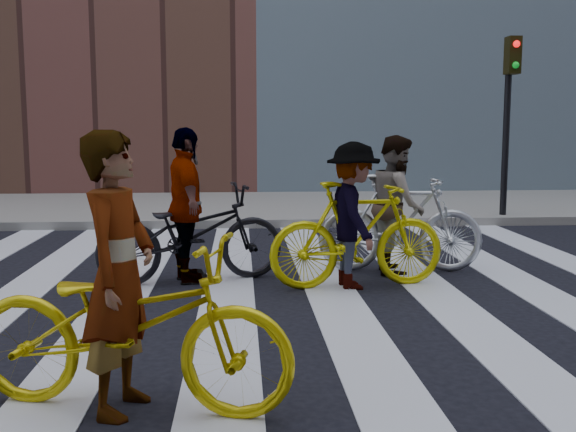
{
  "coord_description": "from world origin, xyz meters",
  "views": [
    {
      "loc": [
        -0.41,
        -6.56,
        1.76
      ],
      "look_at": [
        0.08,
        0.3,
        0.84
      ],
      "focal_mm": 42.0,
      "sensor_mm": 36.0,
      "label": 1
    }
  ],
  "objects": [
    {
      "name": "ground",
      "position": [
        0.0,
        0.0,
        0.0
      ],
      "size": [
        100.0,
        100.0,
        0.0
      ],
      "primitive_type": "plane",
      "color": "black",
      "rests_on": "ground"
    },
    {
      "name": "sidewalk_far",
      "position": [
        0.0,
        7.5,
        0.07
      ],
      "size": [
        100.0,
        5.0,
        0.15
      ],
      "primitive_type": "cube",
      "color": "gray",
      "rests_on": "ground"
    },
    {
      "name": "zebra_crosswalk",
      "position": [
        0.0,
        0.0,
        0.01
      ],
      "size": [
        8.25,
        10.0,
        0.01
      ],
      "color": "silver",
      "rests_on": "ground"
    },
    {
      "name": "traffic_signal",
      "position": [
        4.4,
        5.32,
        2.28
      ],
      "size": [
        0.22,
        0.42,
        3.33
      ],
      "color": "black",
      "rests_on": "ground"
    },
    {
      "name": "bike_yellow_left",
      "position": [
        -1.11,
        -2.48,
        0.55
      ],
      "size": [
        2.2,
        1.22,
        1.1
      ],
      "primitive_type": "imported",
      "rotation": [
        0.0,
        0.0,
        1.32
      ],
      "color": "#D8BE0C",
      "rests_on": "ground"
    },
    {
      "name": "bike_silver_mid",
      "position": [
        1.52,
        1.39,
        0.6
      ],
      "size": [
        2.03,
        0.78,
        1.19
      ],
      "primitive_type": "imported",
      "rotation": [
        0.0,
        0.0,
        1.46
      ],
      "color": "silver",
      "rests_on": "ground"
    },
    {
      "name": "bike_yellow_right",
      "position": [
        0.86,
        0.62,
        0.59
      ],
      "size": [
        2.0,
        0.77,
        1.17
      ],
      "primitive_type": "imported",
      "rotation": [
        0.0,
        0.0,
        1.69
      ],
      "color": "#D2C90B",
      "rests_on": "ground"
    },
    {
      "name": "bike_dark_rear",
      "position": [
        -0.97,
        1.01,
        0.56
      ],
      "size": [
        2.24,
        1.25,
        1.11
      ],
      "primitive_type": "imported",
      "rotation": [
        0.0,
        0.0,
        1.82
      ],
      "color": "black",
      "rests_on": "ground"
    },
    {
      "name": "rider_left",
      "position": [
        -1.16,
        -2.48,
        0.87
      ],
      "size": [
        0.56,
        0.72,
        1.74
      ],
      "primitive_type": "imported",
      "rotation": [
        0.0,
        0.0,
        1.32
      ],
      "color": "slate",
      "rests_on": "ground"
    },
    {
      "name": "rider_mid",
      "position": [
        1.47,
        1.39,
        0.83
      ],
      "size": [
        0.71,
        0.87,
        1.66
      ],
      "primitive_type": "imported",
      "rotation": [
        0.0,
        0.0,
        1.46
      ],
      "color": "slate",
      "rests_on": "ground"
    },
    {
      "name": "rider_right",
      "position": [
        0.81,
        0.62,
        0.8
      ],
      "size": [
        0.71,
        1.09,
        1.6
      ],
      "primitive_type": "imported",
      "rotation": [
        0.0,
        0.0,
        1.69
      ],
      "color": "slate",
      "rests_on": "ground"
    },
    {
      "name": "rider_rear",
      "position": [
        -1.02,
        1.01,
        0.88
      ],
      "size": [
        0.67,
        1.1,
        1.75
      ],
      "primitive_type": "imported",
      "rotation": [
        0.0,
        0.0,
        1.82
      ],
      "color": "slate",
      "rests_on": "ground"
    }
  ]
}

